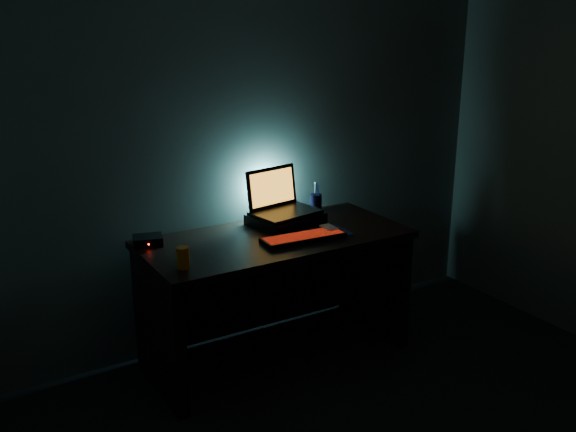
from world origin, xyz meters
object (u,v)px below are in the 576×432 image
at_px(mouse, 329,229).
at_px(router, 148,241).
at_px(pen_cup, 316,202).
at_px(keyboard, 303,238).
at_px(laptop, 280,202).
at_px(juice_glass, 183,258).

height_order(mouse, router, router).
bearing_deg(mouse, pen_cup, 69.81).
xyz_separation_m(keyboard, mouse, (0.19, 0.03, 0.01)).
xyz_separation_m(laptop, router, (-0.82, 0.01, -0.09)).
distance_m(laptop, keyboard, 0.37).
bearing_deg(mouse, router, 164.62).
distance_m(laptop, router, 0.83).
bearing_deg(mouse, laptop, 116.42).
distance_m(juice_glass, router, 0.41).
bearing_deg(pen_cup, juice_glass, -155.91).
relative_size(mouse, router, 0.59).
relative_size(keyboard, juice_glass, 4.44).
bearing_deg(keyboard, pen_cup, 53.22).
bearing_deg(juice_glass, router, 95.43).
relative_size(pen_cup, juice_glass, 0.97).
relative_size(laptop, router, 2.34).
relative_size(laptop, keyboard, 0.87).
distance_m(pen_cup, juice_glass, 1.20).
relative_size(mouse, juice_glass, 0.99).
bearing_deg(juice_glass, keyboard, 3.89).
bearing_deg(laptop, keyboard, -109.26).
bearing_deg(juice_glass, pen_cup, 24.09).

